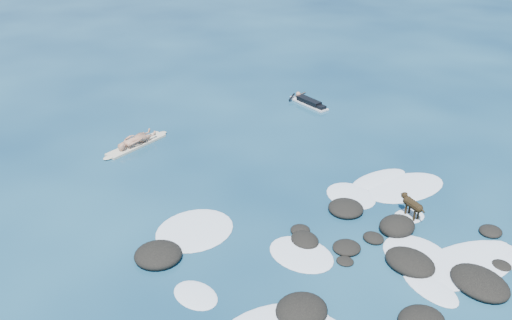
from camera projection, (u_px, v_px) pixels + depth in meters
ground at (330, 229)px, 18.77m from camera, size 160.00×160.00×0.00m
reef_rocks at (390, 258)px, 17.21m from camera, size 13.71×7.42×0.61m
breaking_foam at (363, 248)px, 17.86m from camera, size 11.62×8.82×0.12m
standing_surfer_rig at (135, 129)px, 23.98m from camera, size 3.30×1.77×1.99m
paddling_surfer_rig at (309, 102)px, 28.46m from camera, size 1.20×2.59×0.45m
dog at (412, 204)px, 19.19m from camera, size 0.32×1.24×0.79m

